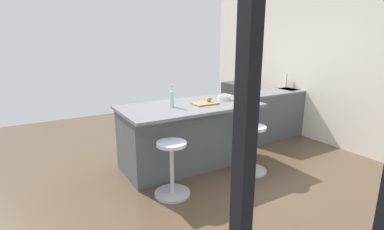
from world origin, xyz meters
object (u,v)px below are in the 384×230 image
stool_by_window (252,150)px  water_bottle (172,98)px  cutting_board (205,103)px  fruit_bowl (224,97)px  oven_range (239,101)px  apple_green (209,99)px  stool_middle (172,170)px  kitchen_island (189,134)px

stool_by_window → water_bottle: (0.92, -0.67, 0.73)m
cutting_board → fruit_bowl: fruit_bowl is taller
oven_range → apple_green: 2.69m
stool_by_window → cutting_board: size_ratio=1.89×
stool_middle → fruit_bowl: 1.58m
cutting_board → apple_green: apple_green is taller
oven_range → stool_middle: 3.75m
oven_range → stool_by_window: (1.66, 2.33, -0.11)m
oven_range → kitchen_island: 2.82m
kitchen_island → stool_by_window: bearing=132.3°
stool_middle → oven_range: bearing=-141.5°
kitchen_island → cutting_board: cutting_board is taller
water_bottle → fruit_bowl: 0.92m
oven_range → water_bottle: bearing=32.7°
oven_range → kitchen_island: size_ratio=0.43×
stool_by_window → apple_green: bearing=-61.7°
kitchen_island → cutting_board: (-0.21, 0.11, 0.47)m
oven_range → fruit_bowl: size_ratio=4.37×
cutting_board → fruit_bowl: 0.43m
stool_by_window → stool_middle: 1.27m
stool_middle → apple_green: 1.31m
stool_middle → fruit_bowl: (-1.27, -0.69, 0.65)m
apple_green → water_bottle: size_ratio=0.24×
oven_range → cutting_board: (2.08, 1.74, 0.51)m
kitchen_island → stool_middle: 0.95m
oven_range → stool_middle: size_ratio=1.27×
water_bottle → stool_middle: bearing=62.3°
kitchen_island → stool_by_window: 0.95m
kitchen_island → cutting_board: bearing=152.8°
kitchen_island → apple_green: apple_green is taller
stool_by_window → stool_middle: bearing=0.0°
cutting_board → apple_green: 0.11m
stool_by_window → water_bottle: water_bottle is taller
oven_range → stool_by_window: 2.86m
stool_by_window → fruit_bowl: 0.94m
water_bottle → fruit_bowl: size_ratio=1.58×
stool_by_window → stool_middle: same height
oven_range → water_bottle: (2.58, 1.66, 0.62)m
oven_range → cutting_board: 2.76m
cutting_board → kitchen_island: bearing=-27.2°
water_bottle → apple_green: bearing=174.8°
cutting_board → water_bottle: water_bottle is taller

